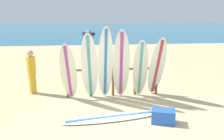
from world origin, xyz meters
name	(u,v)px	position (x,y,z in m)	size (l,w,h in m)	color
ground_plane	(124,137)	(0.00, 0.00, 0.00)	(120.00, 120.00, 0.00)	#CCB784
ocean_water	(87,27)	(0.00, 58.00, 0.00)	(120.00, 80.00, 0.01)	#196B93
surfboard_rack	(113,77)	(0.11, 2.87, 0.68)	(3.26, 0.09, 1.11)	brown
surfboard_leaning_far_left	(68,72)	(-1.40, 2.52, 0.99)	(0.63, 0.82, 1.97)	silver
surfboard_leaning_left	(89,67)	(-0.71, 2.58, 1.14)	(0.63, 0.76, 2.28)	white
surfboard_leaning_center_left	(105,64)	(-0.19, 2.53, 1.24)	(0.50, 0.76, 2.48)	white
surfboard_leaning_center	(121,64)	(0.34, 2.57, 1.19)	(0.62, 0.69, 2.38)	white
surfboard_leaning_center_right	(140,69)	(0.97, 2.47, 1.03)	(0.61, 0.92, 2.06)	silver
surfboard_leaning_right	(157,67)	(1.59, 2.60, 1.06)	(0.62, 0.85, 2.11)	white
surfboard_lying_on_sand	(114,117)	(-0.10, 1.01, 0.04)	(2.92, 0.92, 0.08)	white
beachgoer_standing	(32,70)	(-2.77, 3.48, 0.88)	(0.30, 0.29, 1.59)	gold
small_boat_offshore	(89,33)	(-0.14, 32.13, 0.26)	(2.03, 2.11, 0.71)	#333842
cooler_box	(163,116)	(1.15, 0.61, 0.18)	(0.60, 0.40, 0.36)	blue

